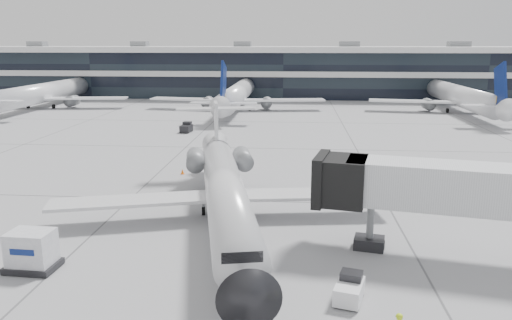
# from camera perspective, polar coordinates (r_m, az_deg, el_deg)

# --- Properties ---
(ground) EXTENTS (220.00, 220.00, 0.00)m
(ground) POSITION_cam_1_polar(r_m,az_deg,el_deg) (38.94, 0.08, -4.73)
(ground) COLOR #959598
(ground) RESTS_ON ground
(terminal) EXTENTS (170.00, 22.00, 10.00)m
(terminal) POSITION_cam_1_polar(r_m,az_deg,el_deg) (119.16, 3.27, 9.84)
(terminal) COLOR black
(terminal) RESTS_ON ground
(bg_jet_left) EXTENTS (32.00, 40.00, 9.60)m
(bg_jet_left) POSITION_cam_1_polar(r_m,az_deg,el_deg) (104.37, -22.85, 5.59)
(bg_jet_left) COLOR white
(bg_jet_left) RESTS_ON ground
(bg_jet_center) EXTENTS (32.00, 40.00, 9.60)m
(bg_jet_center) POSITION_cam_1_polar(r_m,az_deg,el_deg) (93.35, -2.13, 5.83)
(bg_jet_center) COLOR white
(bg_jet_center) RESTS_ON ground
(bg_jet_right) EXTENTS (32.00, 40.00, 9.60)m
(bg_jet_right) POSITION_cam_1_polar(r_m,az_deg,el_deg) (97.15, 22.11, 5.16)
(bg_jet_right) COLOR white
(bg_jet_right) RESTS_ON ground
(regional_jet) EXTENTS (23.59, 29.40, 6.83)m
(regional_jet) POSITION_cam_1_polar(r_m,az_deg,el_deg) (34.39, -3.60, -3.14)
(regional_jet) COLOR silver
(regional_jet) RESTS_ON ground
(jet_bridge) EXTENTS (17.56, 6.69, 5.66)m
(jet_bridge) POSITION_cam_1_polar(r_m,az_deg,el_deg) (30.18, 25.37, -3.22)
(jet_bridge) COLOR silver
(jet_bridge) RESTS_ON ground
(baggage_tug) EXTENTS (1.71, 2.28, 1.29)m
(baggage_tug) POSITION_cam_1_polar(r_m,az_deg,el_deg) (24.93, 10.64, -14.30)
(baggage_tug) COLOR white
(baggage_tug) RESTS_ON ground
(cargo_uld) EXTENTS (2.72, 2.07, 2.14)m
(cargo_uld) POSITION_cam_1_polar(r_m,az_deg,el_deg) (29.88, -24.25, -9.46)
(cargo_uld) COLOR black
(cargo_uld) RESTS_ON ground
(traffic_cone) EXTENTS (0.43, 0.43, 0.50)m
(traffic_cone) POSITION_cam_1_polar(r_m,az_deg,el_deg) (47.32, -8.41, -1.32)
(traffic_cone) COLOR orange
(traffic_cone) RESTS_ON ground
(far_tug) EXTENTS (1.49, 2.30, 1.39)m
(far_tug) POSITION_cam_1_polar(r_m,az_deg,el_deg) (69.56, -7.96, 3.68)
(far_tug) COLOR black
(far_tug) RESTS_ON ground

